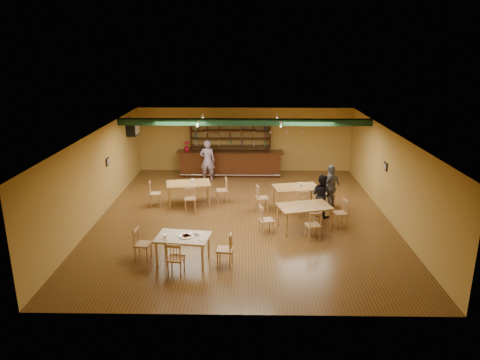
{
  "coord_description": "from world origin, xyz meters",
  "views": [
    {
      "loc": [
        0.13,
        -14.66,
        5.78
      ],
      "look_at": [
        -0.13,
        0.6,
        1.15
      ],
      "focal_mm": 33.4,
      "sensor_mm": 36.0,
      "label": 1
    }
  ],
  "objects_px": {
    "bar_counter": "(230,163)",
    "near_table": "(183,249)",
    "dining_table_a": "(189,193)",
    "patron_right_a": "(321,195)",
    "dining_table_b": "(296,197)",
    "dining_table_d": "(304,218)",
    "patron_bar": "(207,160)"
  },
  "relations": [
    {
      "from": "dining_table_a",
      "to": "dining_table_d",
      "type": "xyz_separation_m",
      "value": [
        4.05,
        -2.45,
        0.01
      ]
    },
    {
      "from": "dining_table_b",
      "to": "bar_counter",
      "type": "bearing_deg",
      "value": 110.39
    },
    {
      "from": "bar_counter",
      "to": "dining_table_b",
      "type": "relative_size",
      "value": 2.98
    },
    {
      "from": "dining_table_a",
      "to": "patron_right_a",
      "type": "xyz_separation_m",
      "value": [
        4.8,
        -1.2,
        0.35
      ]
    },
    {
      "from": "dining_table_d",
      "to": "patron_right_a",
      "type": "height_order",
      "value": "patron_right_a"
    },
    {
      "from": "dining_table_a",
      "to": "dining_table_d",
      "type": "relative_size",
      "value": 0.98
    },
    {
      "from": "dining_table_d",
      "to": "patron_bar",
      "type": "distance_m",
      "value": 6.58
    },
    {
      "from": "near_table",
      "to": "patron_bar",
      "type": "bearing_deg",
      "value": 97.63
    },
    {
      "from": "bar_counter",
      "to": "dining_table_a",
      "type": "xyz_separation_m",
      "value": [
        -1.42,
        -3.85,
        -0.16
      ]
    },
    {
      "from": "bar_counter",
      "to": "near_table",
      "type": "relative_size",
      "value": 3.39
    },
    {
      "from": "dining_table_b",
      "to": "dining_table_d",
      "type": "bearing_deg",
      "value": -99.29
    },
    {
      "from": "patron_bar",
      "to": "patron_right_a",
      "type": "xyz_separation_m",
      "value": [
        4.35,
        -4.23,
        -0.15
      ]
    },
    {
      "from": "near_table",
      "to": "patron_bar",
      "type": "relative_size",
      "value": 0.79
    },
    {
      "from": "dining_table_a",
      "to": "dining_table_b",
      "type": "xyz_separation_m",
      "value": [
        4.0,
        -0.4,
        0.0
      ]
    },
    {
      "from": "dining_table_b",
      "to": "dining_table_d",
      "type": "height_order",
      "value": "dining_table_d"
    },
    {
      "from": "dining_table_a",
      "to": "dining_table_d",
      "type": "bearing_deg",
      "value": -41.46
    },
    {
      "from": "bar_counter",
      "to": "patron_bar",
      "type": "relative_size",
      "value": 2.67
    },
    {
      "from": "dining_table_a",
      "to": "near_table",
      "type": "bearing_deg",
      "value": -94.89
    },
    {
      "from": "bar_counter",
      "to": "dining_table_a",
      "type": "relative_size",
      "value": 2.98
    },
    {
      "from": "patron_right_a",
      "to": "near_table",
      "type": "bearing_deg",
      "value": 83.05
    },
    {
      "from": "bar_counter",
      "to": "patron_right_a",
      "type": "relative_size",
      "value": 3.2
    },
    {
      "from": "near_table",
      "to": "patron_bar",
      "type": "height_order",
      "value": "patron_bar"
    },
    {
      "from": "patron_bar",
      "to": "patron_right_a",
      "type": "bearing_deg",
      "value": 138.6
    },
    {
      "from": "dining_table_a",
      "to": "near_table",
      "type": "distance_m",
      "value": 4.79
    },
    {
      "from": "bar_counter",
      "to": "near_table",
      "type": "xyz_separation_m",
      "value": [
        -0.97,
        -8.62,
        -0.18
      ]
    },
    {
      "from": "dining_table_a",
      "to": "near_table",
      "type": "xyz_separation_m",
      "value": [
        0.45,
        -4.77,
        -0.02
      ]
    },
    {
      "from": "near_table",
      "to": "dining_table_a",
      "type": "bearing_deg",
      "value": 103.01
    },
    {
      "from": "dining_table_a",
      "to": "patron_bar",
      "type": "distance_m",
      "value": 3.1
    },
    {
      "from": "near_table",
      "to": "bar_counter",
      "type": "bearing_deg",
      "value": 91.21
    },
    {
      "from": "bar_counter",
      "to": "patron_bar",
      "type": "height_order",
      "value": "patron_bar"
    },
    {
      "from": "bar_counter",
      "to": "patron_bar",
      "type": "distance_m",
      "value": 1.32
    },
    {
      "from": "near_table",
      "to": "patron_right_a",
      "type": "relative_size",
      "value": 0.94
    }
  ]
}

